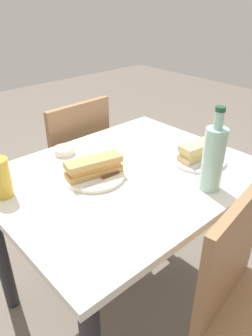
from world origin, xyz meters
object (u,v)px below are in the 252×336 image
(beer_glass, at_px, (1,178))
(baguette_sandwich_near, at_px, (199,150))
(chair_near, at_px, (72,161))
(plate_far, at_px, (94,176))
(knife_far, at_px, (103,179))
(knife_near, at_px, (209,161))
(olive_bowl, at_px, (64,151))
(water_bottle, at_px, (213,158))
(plate_near, at_px, (198,159))
(baguette_sandwich_far, at_px, (94,167))
(dining_table, at_px, (126,198))

(beer_glass, bearing_deg, baguette_sandwich_near, 157.41)
(chair_near, height_order, plate_far, chair_near)
(plate_far, height_order, beer_glass, beer_glass)
(plate_far, bearing_deg, knife_far, 89.48)
(knife_near, relative_size, olive_bowl, 2.00)
(plate_far, distance_m, knife_far, 0.05)
(chair_near, xyz_separation_m, plate_far, (0.24, 0.55, 0.24))
(knife_far, xyz_separation_m, water_bottle, (-0.27, 0.29, 0.11))
(plate_far, bearing_deg, beer_glass, -20.67)
(plate_near, xyz_separation_m, knife_near, (-0.01, 0.05, 0.01))
(chair_near, relative_size, beer_glass, 6.00)
(plate_near, height_order, baguette_sandwich_near, baguette_sandwich_near)
(olive_bowl, bearing_deg, knife_near, 128.61)
(chair_near, height_order, baguette_sandwich_far, chair_near)
(dining_table, xyz_separation_m, beer_glass, (0.43, -0.17, 0.19))
(knife_far, bearing_deg, dining_table, -179.96)
(plate_near, relative_size, olive_bowl, 2.59)
(dining_table, height_order, knife_near, knife_near)
(knife_near, height_order, beer_glass, beer_glass)
(beer_glass, distance_m, olive_bowl, 0.36)
(knife_far, bearing_deg, beer_glass, -28.64)
(water_bottle, height_order, olive_bowl, water_bottle)
(plate_far, height_order, baguette_sandwich_far, baguette_sandwich_far)
(dining_table, relative_size, baguette_sandwich_near, 5.36)
(baguette_sandwich_near, xyz_separation_m, knife_far, (0.41, -0.13, -0.03))
(water_bottle, bearing_deg, knife_far, -47.04)
(chair_near, distance_m, water_bottle, 0.95)
(knife_near, bearing_deg, baguette_sandwich_near, -84.43)
(knife_near, height_order, baguette_sandwich_far, baguette_sandwich_far)
(plate_near, bearing_deg, baguette_sandwich_far, -24.00)
(plate_far, bearing_deg, baguette_sandwich_far, 180.00)
(dining_table, xyz_separation_m, knife_near, (-0.30, 0.18, 0.14))
(knife_near, bearing_deg, olive_bowl, -51.39)
(baguette_sandwich_far, xyz_separation_m, olive_bowl, (-0.03, -0.25, -0.03))
(plate_far, distance_m, baguette_sandwich_far, 0.04)
(baguette_sandwich_far, bearing_deg, chair_near, -113.71)
(baguette_sandwich_near, relative_size, knife_far, 1.04)
(chair_near, relative_size, olive_bowl, 9.54)
(dining_table, bearing_deg, beer_glass, -21.53)
(baguette_sandwich_far, distance_m, knife_far, 0.06)
(plate_near, height_order, olive_bowl, olive_bowl)
(knife_near, bearing_deg, water_bottle, 35.24)
(knife_far, distance_m, olive_bowl, 0.31)
(plate_near, distance_m, plate_far, 0.45)
(baguette_sandwich_near, xyz_separation_m, baguette_sandwich_far, (0.41, -0.18, -0.00))
(dining_table, distance_m, chair_near, 0.62)
(baguette_sandwich_near, bearing_deg, water_bottle, 47.70)
(olive_bowl, bearing_deg, knife_far, 85.21)
(water_bottle, xyz_separation_m, beer_glass, (0.57, -0.45, -0.05))
(plate_near, bearing_deg, water_bottle, 47.70)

